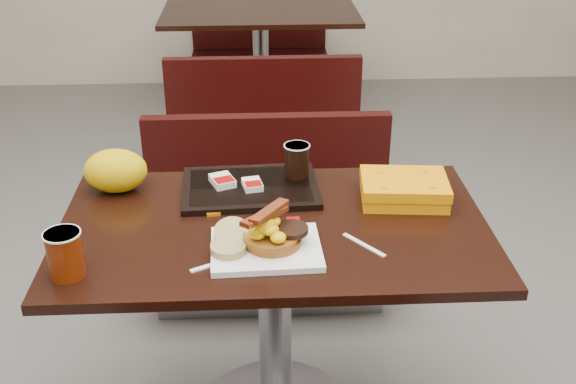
{
  "coord_description": "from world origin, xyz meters",
  "views": [
    {
      "loc": [
        -0.05,
        -1.68,
        1.73
      ],
      "look_at": [
        0.04,
        0.06,
        0.82
      ],
      "focal_mm": 43.17,
      "sensor_mm": 36.0,
      "label": 1
    }
  ],
  "objects_px": {
    "table_far": "(261,70)",
    "tray": "(250,188)",
    "table_near": "(275,330)",
    "hashbrown_sleeve_right": "(252,185)",
    "bench_far_n": "(260,43)",
    "coffee_cup_far": "(297,160)",
    "coffee_cup_near": "(65,254)",
    "bench_far_s": "(263,112)",
    "knife": "(364,245)",
    "paper_bag": "(116,171)",
    "bench_near_n": "(269,220)",
    "platter": "(266,249)",
    "clamshell": "(404,189)",
    "fork": "(210,266)",
    "pancake_stack": "(273,238)",
    "hashbrown_sleeve_left": "(222,181)"
  },
  "relations": [
    {
      "from": "platter",
      "to": "pancake_stack",
      "type": "xyz_separation_m",
      "value": [
        0.02,
        0.01,
        0.02
      ]
    },
    {
      "from": "bench_far_s",
      "to": "hashbrown_sleeve_right",
      "type": "distance_m",
      "value": 1.76
    },
    {
      "from": "bench_near_n",
      "to": "fork",
      "type": "bearing_deg",
      "value": -100.6
    },
    {
      "from": "table_far",
      "to": "coffee_cup_far",
      "type": "distance_m",
      "value": 2.38
    },
    {
      "from": "platter",
      "to": "coffee_cup_near",
      "type": "height_order",
      "value": "coffee_cup_near"
    },
    {
      "from": "table_near",
      "to": "bench_far_s",
      "type": "xyz_separation_m",
      "value": [
        0.0,
        1.9,
        -0.02
      ]
    },
    {
      "from": "platter",
      "to": "coffee_cup_near",
      "type": "xyz_separation_m",
      "value": [
        -0.49,
        -0.08,
        0.05
      ]
    },
    {
      "from": "knife",
      "to": "clamshell",
      "type": "xyz_separation_m",
      "value": [
        0.16,
        0.25,
        0.03
      ]
    },
    {
      "from": "coffee_cup_near",
      "to": "bench_far_s",
      "type": "bearing_deg",
      "value": 76.33
    },
    {
      "from": "table_far",
      "to": "tray",
      "type": "distance_m",
      "value": 2.43
    },
    {
      "from": "table_far",
      "to": "clamshell",
      "type": "distance_m",
      "value": 2.54
    },
    {
      "from": "bench_far_s",
      "to": "coffee_cup_near",
      "type": "distance_m",
      "value": 2.24
    },
    {
      "from": "bench_far_s",
      "to": "hashbrown_sleeve_right",
      "type": "xyz_separation_m",
      "value": [
        -0.06,
        -1.71,
        0.42
      ]
    },
    {
      "from": "bench_near_n",
      "to": "platter",
      "type": "bearing_deg",
      "value": -91.71
    },
    {
      "from": "bench_far_s",
      "to": "knife",
      "type": "xyz_separation_m",
      "value": [
        0.24,
        -2.03,
        0.39
      ]
    },
    {
      "from": "bench_near_n",
      "to": "hashbrown_sleeve_right",
      "type": "bearing_deg",
      "value": -96.59
    },
    {
      "from": "coffee_cup_far",
      "to": "table_near",
      "type": "bearing_deg",
      "value": -106.99
    },
    {
      "from": "coffee_cup_near",
      "to": "clamshell",
      "type": "relative_size",
      "value": 0.48
    },
    {
      "from": "bench_far_s",
      "to": "pancake_stack",
      "type": "bearing_deg",
      "value": -90.2
    },
    {
      "from": "table_near",
      "to": "hashbrown_sleeve_right",
      "type": "distance_m",
      "value": 0.45
    },
    {
      "from": "bench_far_n",
      "to": "coffee_cup_near",
      "type": "relative_size",
      "value": 8.26
    },
    {
      "from": "hashbrown_sleeve_left",
      "to": "hashbrown_sleeve_right",
      "type": "xyz_separation_m",
      "value": [
        0.09,
        -0.03,
        -0.0
      ]
    },
    {
      "from": "bench_far_n",
      "to": "hashbrown_sleeve_right",
      "type": "distance_m",
      "value": 3.14
    },
    {
      "from": "tray",
      "to": "hashbrown_sleeve_left",
      "type": "xyz_separation_m",
      "value": [
        -0.08,
        0.01,
        0.02
      ]
    },
    {
      "from": "knife",
      "to": "paper_bag",
      "type": "xyz_separation_m",
      "value": [
        -0.71,
        0.36,
        0.06
      ]
    },
    {
      "from": "table_far",
      "to": "hashbrown_sleeve_left",
      "type": "height_order",
      "value": "hashbrown_sleeve_left"
    },
    {
      "from": "bench_far_n",
      "to": "paper_bag",
      "type": "height_order",
      "value": "paper_bag"
    },
    {
      "from": "table_far",
      "to": "fork",
      "type": "relative_size",
      "value": 8.28
    },
    {
      "from": "table_near",
      "to": "fork",
      "type": "bearing_deg",
      "value": -129.34
    },
    {
      "from": "table_far",
      "to": "platter",
      "type": "relative_size",
      "value": 4.2
    },
    {
      "from": "bench_far_s",
      "to": "clamshell",
      "type": "height_order",
      "value": "clamshell"
    },
    {
      "from": "platter",
      "to": "paper_bag",
      "type": "height_order",
      "value": "paper_bag"
    },
    {
      "from": "table_far",
      "to": "platter",
      "type": "xyz_separation_m",
      "value": [
        -0.03,
        -2.75,
        0.38
      ]
    },
    {
      "from": "table_near",
      "to": "tray",
      "type": "xyz_separation_m",
      "value": [
        -0.07,
        0.2,
        0.38
      ]
    },
    {
      "from": "clamshell",
      "to": "bench_far_s",
      "type": "bearing_deg",
      "value": 107.44
    },
    {
      "from": "bench_far_s",
      "to": "clamshell",
      "type": "bearing_deg",
      "value": -77.6
    },
    {
      "from": "knife",
      "to": "platter",
      "type": "bearing_deg",
      "value": -124.16
    },
    {
      "from": "tray",
      "to": "paper_bag",
      "type": "distance_m",
      "value": 0.41
    },
    {
      "from": "table_near",
      "to": "coffee_cup_far",
      "type": "distance_m",
      "value": 0.52
    },
    {
      "from": "pancake_stack",
      "to": "paper_bag",
      "type": "relative_size",
      "value": 0.79
    },
    {
      "from": "bench_near_n",
      "to": "knife",
      "type": "relative_size",
      "value": 6.75
    },
    {
      "from": "knife",
      "to": "hashbrown_sleeve_right",
      "type": "distance_m",
      "value": 0.43
    },
    {
      "from": "bench_far_n",
      "to": "coffee_cup_far",
      "type": "distance_m",
      "value": 3.07
    },
    {
      "from": "pancake_stack",
      "to": "hashbrown_sleeve_right",
      "type": "distance_m",
      "value": 0.32
    },
    {
      "from": "table_far",
      "to": "bench_far_s",
      "type": "distance_m",
      "value": 0.7
    },
    {
      "from": "coffee_cup_far",
      "to": "paper_bag",
      "type": "xyz_separation_m",
      "value": [
        -0.55,
        -0.03,
        -0.01
      ]
    },
    {
      "from": "tray",
      "to": "coffee_cup_far",
      "type": "distance_m",
      "value": 0.17
    },
    {
      "from": "bench_far_s",
      "to": "bench_far_n",
      "type": "relative_size",
      "value": 1.0
    },
    {
      "from": "pancake_stack",
      "to": "coffee_cup_near",
      "type": "distance_m",
      "value": 0.52
    },
    {
      "from": "table_near",
      "to": "bench_far_n",
      "type": "xyz_separation_m",
      "value": [
        0.0,
        3.3,
        -0.02
      ]
    }
  ]
}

